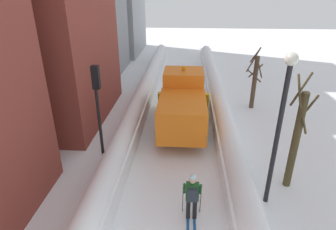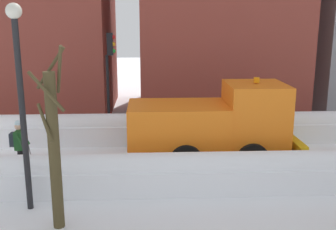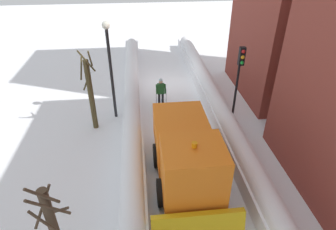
{
  "view_description": "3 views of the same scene",
  "coord_description": "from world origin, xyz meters",
  "px_view_note": "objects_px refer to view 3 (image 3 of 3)",
  "views": [
    {
      "loc": [
        0.39,
        -4.33,
        7.2
      ],
      "look_at": [
        -0.4,
        7.42,
        1.78
      ],
      "focal_mm": 30.19,
      "sensor_mm": 36.0,
      "label": 1
    },
    {
      "loc": [
        13.82,
        7.29,
        5.09
      ],
      "look_at": [
        -0.13,
        7.95,
        1.74
      ],
      "focal_mm": 43.37,
      "sensor_mm": 36.0,
      "label": 2
    },
    {
      "loc": [
        1.93,
        18.39,
        8.91
      ],
      "look_at": [
        0.6,
        6.14,
        1.22
      ],
      "focal_mm": 30.56,
      "sensor_mm": 36.0,
      "label": 3
    }
  ],
  "objects_px": {
    "bare_tree_near": "(91,93)",
    "street_lamp": "(110,61)",
    "plow_truck": "(186,154)",
    "traffic_light_pole": "(239,73)",
    "skier": "(161,91)",
    "bare_tree_mid": "(54,228)"
  },
  "relations": [
    {
      "from": "bare_tree_near",
      "to": "street_lamp",
      "type": "bearing_deg",
      "value": -136.33
    },
    {
      "from": "plow_truck",
      "to": "traffic_light_pole",
      "type": "xyz_separation_m",
      "value": [
        -3.25,
        -3.91,
        1.67
      ]
    },
    {
      "from": "traffic_light_pole",
      "to": "plow_truck",
      "type": "bearing_deg",
      "value": 50.25
    },
    {
      "from": "skier",
      "to": "street_lamp",
      "type": "xyz_separation_m",
      "value": [
        2.73,
        1.05,
        2.43
      ]
    },
    {
      "from": "plow_truck",
      "to": "bare_tree_near",
      "type": "relative_size",
      "value": 1.32
    },
    {
      "from": "skier",
      "to": "street_lamp",
      "type": "height_order",
      "value": "street_lamp"
    },
    {
      "from": "bare_tree_mid",
      "to": "plow_truck",
      "type": "bearing_deg",
      "value": -143.54
    },
    {
      "from": "skier",
      "to": "street_lamp",
      "type": "relative_size",
      "value": 0.33
    },
    {
      "from": "skier",
      "to": "bare_tree_near",
      "type": "height_order",
      "value": "bare_tree_near"
    },
    {
      "from": "plow_truck",
      "to": "street_lamp",
      "type": "distance_m",
      "value": 6.72
    },
    {
      "from": "plow_truck",
      "to": "street_lamp",
      "type": "xyz_separation_m",
      "value": [
        3.18,
        -5.59,
        1.96
      ]
    },
    {
      "from": "traffic_light_pole",
      "to": "bare_tree_near",
      "type": "distance_m",
      "value": 7.59
    },
    {
      "from": "traffic_light_pole",
      "to": "street_lamp",
      "type": "distance_m",
      "value": 6.66
    },
    {
      "from": "skier",
      "to": "plow_truck",
      "type": "bearing_deg",
      "value": 93.92
    },
    {
      "from": "bare_tree_near",
      "to": "bare_tree_mid",
      "type": "bearing_deg",
      "value": 88.87
    },
    {
      "from": "street_lamp",
      "to": "bare_tree_mid",
      "type": "xyz_separation_m",
      "value": [
        1.21,
        8.83,
        -1.63
      ]
    },
    {
      "from": "skier",
      "to": "traffic_light_pole",
      "type": "xyz_separation_m",
      "value": [
        -3.71,
        2.72,
        2.15
      ]
    },
    {
      "from": "plow_truck",
      "to": "bare_tree_mid",
      "type": "relative_size",
      "value": 1.57
    },
    {
      "from": "skier",
      "to": "bare_tree_mid",
      "type": "bearing_deg",
      "value": 68.26
    },
    {
      "from": "street_lamp",
      "to": "bare_tree_mid",
      "type": "height_order",
      "value": "street_lamp"
    },
    {
      "from": "traffic_light_pole",
      "to": "bare_tree_mid",
      "type": "relative_size",
      "value": 1.18
    },
    {
      "from": "street_lamp",
      "to": "bare_tree_mid",
      "type": "distance_m",
      "value": 9.06
    }
  ]
}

